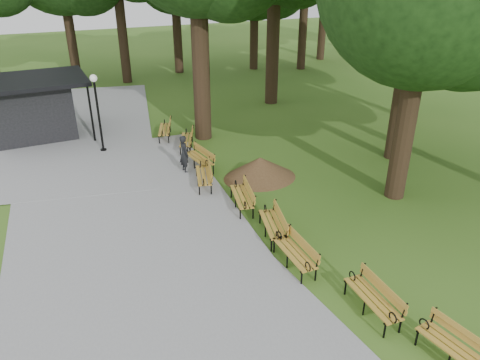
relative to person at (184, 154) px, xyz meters
name	(u,v)px	position (x,y,z in m)	size (l,w,h in m)	color
ground	(276,254)	(0.86, -6.65, -0.79)	(100.00, 100.00, 0.00)	#355E1B
path	(124,231)	(-3.14, -3.65, -0.76)	(12.00, 38.00, 0.06)	gray
person	(184,154)	(0.00, 0.00, 0.00)	(0.58, 0.38, 1.58)	black
kiosk	(33,108)	(-5.54, 6.85, 0.66)	(4.62, 4.02, 2.89)	black
lamp_post	(96,98)	(-2.81, 3.58, 1.70)	(0.32, 0.32, 3.51)	black
dirt_mound	(260,168)	(2.61, -1.70, -0.35)	(2.48, 2.48, 0.88)	#47301C
bench_0	(457,350)	(2.55, -11.87, -0.35)	(1.90, 0.64, 0.88)	#B58529
bench_1	(372,299)	(1.90, -9.82, -0.35)	(1.90, 0.64, 0.88)	#B58529
bench_2	(294,253)	(1.05, -7.38, -0.35)	(1.90, 0.64, 0.88)	#B58529
bench_3	(272,224)	(1.17, -5.74, -0.35)	(1.90, 0.64, 0.88)	#B58529
bench_4	(242,197)	(0.99, -3.67, -0.35)	(1.90, 0.64, 0.88)	#B58529
bench_5	(204,175)	(0.30, -1.52, -0.35)	(1.90, 0.64, 0.88)	#B58529
bench_6	(199,158)	(0.64, 0.12, -0.35)	(1.90, 0.64, 0.88)	#B58529
bench_7	(186,140)	(0.78, 2.41, -0.35)	(1.90, 0.64, 0.88)	#B58529
bench_8	(165,129)	(0.21, 4.15, -0.35)	(1.90, 0.64, 0.88)	#B58529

